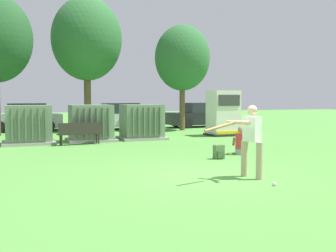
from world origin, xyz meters
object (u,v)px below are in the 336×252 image
park_bench (80,132)px  backpack (219,152)px  transformer_mid_west (91,124)px  parked_car_rightmost (199,116)px  generator_enclosure (223,113)px  batter (250,137)px  transformer_mid_east (142,122)px  seated_spectator (241,143)px  parked_car_left_of_center (24,118)px  sports_ball (274,184)px  transformer_west (28,125)px  parked_car_right_of_center (119,117)px

park_bench → backpack: size_ratio=4.16×
transformer_mid_west → backpack: (2.75, -6.77, -0.57)m
backpack → parked_car_rightmost: parked_car_rightmost is taller
generator_enclosure → backpack: 8.25m
batter → backpack: batter is taller
transformer_mid_east → generator_enclosure: generator_enclosure is taller
transformer_mid_east → seated_spectator: bearing=-75.5°
transformer_mid_east → backpack: 6.82m
generator_enclosure → parked_car_left_of_center: generator_enclosure is taller
seated_spectator → parked_car_left_of_center: (-6.51, 13.14, 0.38)m
park_bench → sports_ball: size_ratio=20.35×
batter → backpack: bearing=75.1°
transformer_west → parked_car_right_of_center: (5.57, 6.68, -0.04)m
transformer_mid_west → parked_car_left_of_center: (-2.55, 7.05, -0.04)m
generator_enclosure → parked_car_right_of_center: 7.30m
backpack → transformer_west: bearing=129.3°
park_bench → sports_ball: park_bench is taller
transformer_mid_east → parked_car_right_of_center: 6.50m
parked_car_left_of_center → parked_car_right_of_center: (5.49, -0.55, 0.00)m
seated_spectator → parked_car_right_of_center: parked_car_right_of_center is taller
park_bench → parked_car_right_of_center: (3.61, 7.73, 0.22)m
parked_car_right_of_center → transformer_west: bearing=-129.8°
sports_ball → parked_car_rightmost: 18.39m
generator_enclosure → parked_car_rightmost: bearing=75.3°
seated_spectator → parked_car_right_of_center: size_ratio=0.23×
transformer_mid_east → transformer_mid_west: bearing=-179.6°
transformer_mid_east → parked_car_rightmost: bearing=46.7°
seated_spectator → backpack: seated_spectator is taller
batter → parked_car_right_of_center: batter is taller
transformer_mid_west → transformer_mid_east: (2.37, 0.02, 0.00)m
sports_ball → parked_car_rightmost: (6.48, 17.20, 0.71)m
transformer_west → seated_spectator: (6.59, -5.90, -0.41)m
batter → backpack: 3.21m
transformer_mid_west → backpack: size_ratio=4.77×
park_bench → parked_car_left_of_center: 8.50m
parked_car_left_of_center → batter: bearing=-75.0°
transformer_mid_west → parked_car_left_of_center: 7.50m
sports_ball → parked_car_right_of_center: parked_car_right_of_center is taller
parked_car_left_of_center → parked_car_rightmost: size_ratio=0.99×
transformer_mid_east → generator_enclosure: bearing=4.1°
batter → sports_ball: size_ratio=19.33×
park_bench → parked_car_rightmost: size_ratio=0.42×
generator_enclosure → transformer_west: bearing=-176.8°
transformer_mid_east → parked_car_right_of_center: size_ratio=0.50×
parked_car_right_of_center → seated_spectator: bearing=-85.4°
park_bench → seated_spectator: seated_spectator is taller
transformer_mid_east → sports_ball: transformer_mid_east is taller
parked_car_left_of_center → parked_car_rightmost: same height
sports_ball → backpack: size_ratio=0.20×
transformer_mid_west → sports_ball: transformer_mid_west is taller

